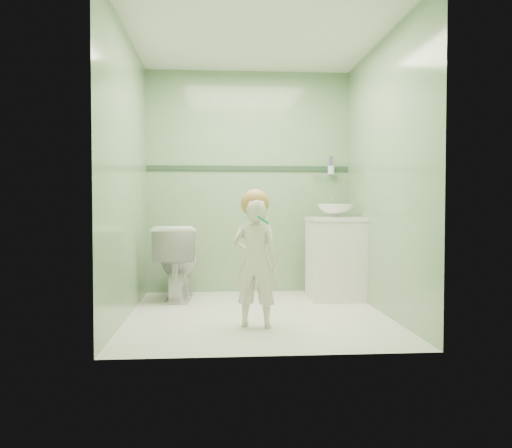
{
  "coord_description": "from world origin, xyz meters",
  "views": [
    {
      "loc": [
        -0.36,
        -4.51,
        0.94
      ],
      "look_at": [
        0.0,
        0.15,
        0.78
      ],
      "focal_mm": 37.07,
      "sensor_mm": 36.0,
      "label": 1
    }
  ],
  "objects": [
    {
      "name": "toilet",
      "position": [
        -0.74,
        0.8,
        0.37
      ],
      "size": [
        0.45,
        0.75,
        0.75
      ],
      "primitive_type": "imported",
      "rotation": [
        0.0,
        0.0,
        3.1
      ],
      "color": "white",
      "rests_on": "ground"
    },
    {
      "name": "trim_stripe",
      "position": [
        0.0,
        1.24,
        1.35
      ],
      "size": [
        2.2,
        0.02,
        0.05
      ],
      "primitive_type": "cube",
      "color": "#2A4530",
      "rests_on": "room_shell"
    },
    {
      "name": "room_shell",
      "position": [
        0.0,
        0.0,
        1.2
      ],
      "size": [
        2.5,
        2.54,
        2.4
      ],
      "color": "#78A374",
      "rests_on": "ground"
    },
    {
      "name": "teal_toothbrush",
      "position": [
        -0.01,
        -0.58,
        0.84
      ],
      "size": [
        0.11,
        0.14,
        0.08
      ],
      "color": "#0B836B",
      "rests_on": "toddler"
    },
    {
      "name": "hair_cap",
      "position": [
        -0.05,
        -0.42,
        0.96
      ],
      "size": [
        0.22,
        0.22,
        0.22
      ],
      "primitive_type": "sphere",
      "color": "#C78A4A",
      "rests_on": "toddler"
    },
    {
      "name": "faucet",
      "position": [
        0.84,
        0.89,
        0.97
      ],
      "size": [
        0.03,
        0.13,
        0.18
      ],
      "color": "silver",
      "rests_on": "counter"
    },
    {
      "name": "counter",
      "position": [
        0.84,
        0.7,
        0.81
      ],
      "size": [
        0.54,
        0.52,
        0.04
      ],
      "primitive_type": "cube",
      "color": "white",
      "rests_on": "vanity"
    },
    {
      "name": "toddler",
      "position": [
        -0.05,
        -0.44,
        0.5
      ],
      "size": [
        0.41,
        0.31,
        1.0
      ],
      "primitive_type": "imported",
      "rotation": [
        0.0,
        0.0,
        2.92
      ],
      "color": "white",
      "rests_on": "ground"
    },
    {
      "name": "vanity",
      "position": [
        0.84,
        0.7,
        0.4
      ],
      "size": [
        0.52,
        0.5,
        0.8
      ],
      "primitive_type": "cube",
      "color": "white",
      "rests_on": "ground"
    },
    {
      "name": "ground",
      "position": [
        0.0,
        0.0,
        0.0
      ],
      "size": [
        2.5,
        2.5,
        0.0
      ],
      "primitive_type": "plane",
      "color": "white",
      "rests_on": "ground"
    },
    {
      "name": "basin",
      "position": [
        0.84,
        0.7,
        0.89
      ],
      "size": [
        0.37,
        0.37,
        0.13
      ],
      "primitive_type": "imported",
      "color": "white",
      "rests_on": "counter"
    },
    {
      "name": "cup_holder",
      "position": [
        0.89,
        1.18,
        1.33
      ],
      "size": [
        0.26,
        0.07,
        0.21
      ],
      "color": "silver",
      "rests_on": "room_shell"
    }
  ]
}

